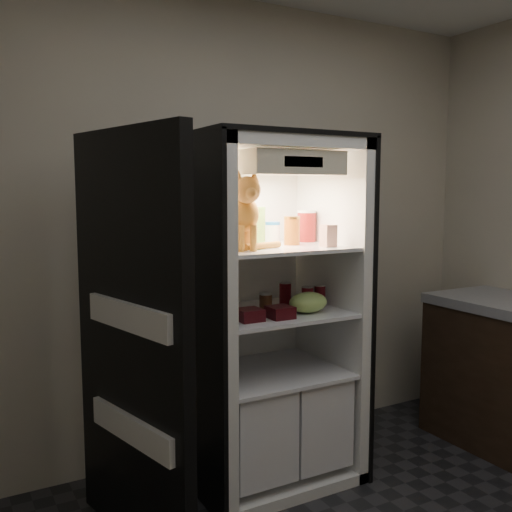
% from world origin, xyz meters
% --- Properties ---
extents(room_shell, '(3.60, 3.60, 3.60)m').
position_xyz_m(room_shell, '(0.00, 0.00, 1.62)').
color(room_shell, white).
rests_on(room_shell, floor).
extents(refrigerator, '(0.90, 0.72, 1.88)m').
position_xyz_m(refrigerator, '(0.00, 1.38, 0.79)').
color(refrigerator, white).
rests_on(refrigerator, floor).
extents(fridge_door, '(0.26, 0.86, 1.85)m').
position_xyz_m(fridge_door, '(-0.83, 1.12, 0.91)').
color(fridge_door, black).
rests_on(fridge_door, floor).
extents(tabby_cat, '(0.33, 0.38, 0.39)m').
position_xyz_m(tabby_cat, '(-0.23, 1.25, 1.44)').
color(tabby_cat, '#B86C17').
rests_on(tabby_cat, refrigerator).
extents(parmesan_shaker, '(0.08, 0.08, 0.21)m').
position_xyz_m(parmesan_shaker, '(-0.03, 1.42, 1.39)').
color(parmesan_shaker, '#258A3B').
rests_on(parmesan_shaker, refrigerator).
extents(mayo_tub, '(0.08, 0.08, 0.12)m').
position_xyz_m(mayo_tub, '(0.10, 1.48, 1.35)').
color(mayo_tub, white).
rests_on(mayo_tub, refrigerator).
extents(salsa_jar, '(0.09, 0.09, 0.16)m').
position_xyz_m(salsa_jar, '(0.13, 1.33, 1.37)').
color(salsa_jar, maroon).
rests_on(salsa_jar, refrigerator).
extents(pepper_jar, '(0.11, 0.11, 0.18)m').
position_xyz_m(pepper_jar, '(0.31, 1.45, 1.38)').
color(pepper_jar, maroon).
rests_on(pepper_jar, refrigerator).
extents(cream_carton, '(0.07, 0.07, 0.12)m').
position_xyz_m(cream_carton, '(0.24, 1.14, 1.35)').
color(cream_carton, white).
rests_on(cream_carton, refrigerator).
extents(soda_can_a, '(0.07, 0.07, 0.12)m').
position_xyz_m(soda_can_a, '(0.16, 1.44, 1.00)').
color(soda_can_a, black).
rests_on(soda_can_a, refrigerator).
extents(soda_can_b, '(0.06, 0.06, 0.12)m').
position_xyz_m(soda_can_b, '(0.31, 1.31, 1.00)').
color(soda_can_b, black).
rests_on(soda_can_b, refrigerator).
extents(soda_can_c, '(0.07, 0.07, 0.12)m').
position_xyz_m(soda_can_c, '(0.20, 1.27, 1.00)').
color(soda_can_c, black).
rests_on(soda_can_c, refrigerator).
extents(condiment_jar, '(0.07, 0.07, 0.10)m').
position_xyz_m(condiment_jar, '(-0.02, 1.34, 0.99)').
color(condiment_jar, '#522C17').
rests_on(condiment_jar, refrigerator).
extents(grape_bag, '(0.22, 0.16, 0.11)m').
position_xyz_m(grape_bag, '(0.15, 1.19, 0.99)').
color(grape_bag, '#94BC58').
rests_on(grape_bag, refrigerator).
extents(berry_box_left, '(0.12, 0.12, 0.06)m').
position_xyz_m(berry_box_left, '(-0.22, 1.17, 0.97)').
color(berry_box_left, '#460B11').
rests_on(berry_box_left, refrigerator).
extents(berry_box_right, '(0.12, 0.12, 0.06)m').
position_xyz_m(berry_box_right, '(-0.05, 1.14, 0.97)').
color(berry_box_right, '#460B11').
rests_on(berry_box_right, refrigerator).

